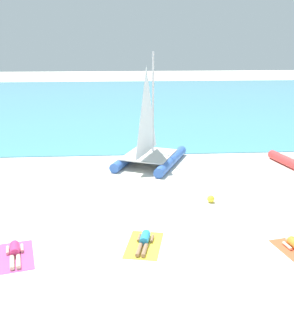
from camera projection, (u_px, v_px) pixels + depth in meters
The scene contains 8 objects.
ground_plane at pixel (141, 161), 22.48m from camera, with size 120.00×120.00×0.00m, color silver.
ocean_water at pixel (130, 102), 42.46m from camera, with size 120.00×40.00×0.05m, color #4C9EB7.
sailboat_blue at pixel (149, 148), 21.61m from camera, with size 4.39×5.24×5.84m.
towel_left at pixel (15, 256), 12.70m from camera, with size 1.10×1.90×0.01m, color #D84C99.
sunbather_left at pixel (15, 252), 12.72m from camera, with size 0.76×1.55×0.30m.
towel_middle at pixel (144, 245), 13.40m from camera, with size 1.10×1.90×0.01m, color yellow.
sunbather_middle at pixel (144, 241), 13.42m from camera, with size 0.72×1.56×0.30m.
beach_ball at pixel (211, 199), 16.79m from camera, with size 0.31×0.31×0.31m, color yellow.
Camera 1 is at (-1.16, -11.47, 6.59)m, focal length 43.33 mm.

